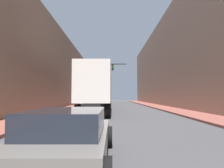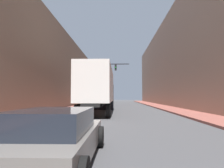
{
  "view_description": "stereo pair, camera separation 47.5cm",
  "coord_description": "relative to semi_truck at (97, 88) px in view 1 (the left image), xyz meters",
  "views": [
    {
      "loc": [
        -0.64,
        0.77,
        1.57
      ],
      "look_at": [
        -0.61,
        16.27,
        2.45
      ],
      "focal_mm": 35.0,
      "sensor_mm": 36.0,
      "label": 1
    },
    {
      "loc": [
        -0.17,
        0.78,
        1.57
      ],
      "look_at": [
        -0.61,
        16.27,
        2.45
      ],
      "focal_mm": 35.0,
      "sensor_mm": 36.0,
      "label": 2
    }
  ],
  "objects": [
    {
      "name": "semi_truck",
      "position": [
        0.0,
        0.0,
        0.0
      ],
      "size": [
        2.58,
        12.99,
        4.09
      ],
      "color": "silver",
      "rests_on": "ground"
    },
    {
      "name": "building_right",
      "position": [
        12.43,
        8.29,
        4.8
      ],
      "size": [
        6.0,
        80.0,
        14.28
      ],
      "color": "#997A66",
      "rests_on": "ground"
    },
    {
      "name": "traffic_signal_gantry",
      "position": [
        -1.15,
        11.56,
        2.27
      ],
      "size": [
        6.15,
        0.35,
        6.71
      ],
      "color": "black",
      "rests_on": "ground"
    },
    {
      "name": "sedan_car",
      "position": [
        0.4,
        -15.81,
        -1.72
      ],
      "size": [
        2.02,
        4.7,
        1.27
      ],
      "color": "slate",
      "rests_on": "ground"
    },
    {
      "name": "sidewalk_left",
      "position": [
        -4.01,
        8.29,
        -2.26
      ],
      "size": [
        2.64,
        80.0,
        0.15
      ],
      "color": "brown",
      "rests_on": "ground"
    },
    {
      "name": "sidewalk_right",
      "position": [
        8.1,
        8.29,
        -2.26
      ],
      "size": [
        2.64,
        80.0,
        0.15
      ],
      "color": "brown",
      "rests_on": "ground"
    },
    {
      "name": "building_left",
      "position": [
        -8.33,
        8.29,
        2.95
      ],
      "size": [
        6.0,
        80.0,
        10.58
      ],
      "color": "#846B56",
      "rests_on": "ground"
    }
  ]
}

